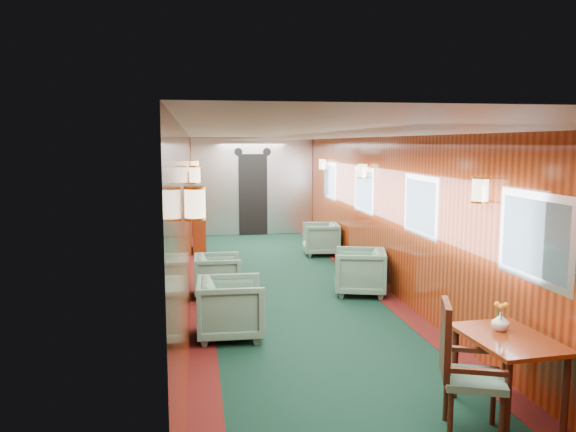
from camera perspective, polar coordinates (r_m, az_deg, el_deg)
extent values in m
plane|color=black|center=(8.31, 0.63, -8.38)|extent=(12.00, 12.00, 0.00)
cube|color=white|center=(8.00, 0.65, 8.05)|extent=(3.00, 12.00, 0.10)
cube|color=white|center=(8.00, 0.65, 8.12)|extent=(1.20, 12.00, 0.06)
cube|color=maroon|center=(13.98, -3.65, 3.05)|extent=(3.00, 0.10, 2.40)
cube|color=maroon|center=(2.56, 25.97, -17.84)|extent=(3.00, 0.10, 2.40)
cube|color=maroon|center=(7.94, -10.07, -0.38)|extent=(0.10, 12.00, 2.40)
cube|color=maroon|center=(8.45, 10.71, 0.07)|extent=(0.10, 12.00, 2.40)
cube|color=#410E0D|center=(8.19, -8.82, -8.68)|extent=(0.30, 12.00, 0.01)
cube|color=#410E0D|center=(8.64, 9.57, -7.85)|extent=(0.30, 12.00, 0.01)
cube|color=silver|center=(13.90, -3.61, 3.02)|extent=(2.98, 0.12, 2.38)
cube|color=black|center=(13.84, -3.57, 2.17)|extent=(0.70, 0.06, 2.00)
cylinder|color=black|center=(13.76, -5.07, 6.51)|extent=(0.20, 0.04, 0.20)
cylinder|color=black|center=(13.83, -2.16, 6.53)|extent=(0.20, 0.04, 0.20)
cube|color=silver|center=(5.30, 23.73, -2.03)|extent=(0.02, 1.10, 0.80)
cube|color=#445F67|center=(5.30, 23.65, -2.03)|extent=(0.01, 0.96, 0.66)
cube|color=silver|center=(7.50, 13.29, 1.00)|extent=(0.02, 1.10, 0.80)
cube|color=#445F67|center=(7.49, 13.24, 1.00)|extent=(0.01, 0.96, 0.66)
cube|color=silver|center=(9.84, 7.69, 2.62)|extent=(0.02, 1.10, 0.80)
cube|color=#445F67|center=(9.84, 7.65, 2.62)|extent=(0.01, 0.96, 0.66)
cube|color=silver|center=(12.24, 4.26, 3.59)|extent=(0.02, 1.10, 0.80)
cube|color=#445F67|center=(12.24, 4.23, 3.59)|extent=(0.01, 0.96, 0.66)
cylinder|color=#FFF1C6|center=(4.40, -9.43, 1.29)|extent=(0.16, 0.16, 0.24)
cylinder|color=gold|center=(4.41, -9.40, -0.26)|extent=(0.17, 0.17, 0.02)
cylinder|color=#FFF1C6|center=(5.90, 18.94, 2.52)|extent=(0.16, 0.16, 0.24)
cylinder|color=gold|center=(5.91, 18.89, 1.36)|extent=(0.17, 0.17, 0.02)
cylinder|color=#FFF1C6|center=(8.39, -9.44, 4.16)|extent=(0.16, 0.16, 0.24)
cylinder|color=gold|center=(8.39, -9.43, 3.34)|extent=(0.17, 0.17, 0.02)
cylinder|color=#FFF1C6|center=(9.60, 7.57, 4.59)|extent=(0.16, 0.16, 0.24)
cylinder|color=gold|center=(9.61, 7.55, 3.88)|extent=(0.17, 0.17, 0.02)
cylinder|color=#FFF1C6|center=(11.38, -9.45, 4.99)|extent=(0.16, 0.16, 0.24)
cylinder|color=gold|center=(11.39, -9.44, 4.39)|extent=(0.17, 0.17, 0.02)
cylinder|color=#FFF1C6|center=(12.50, 3.55, 5.28)|extent=(0.16, 0.16, 0.24)
cylinder|color=gold|center=(12.50, 3.55, 4.74)|extent=(0.17, 0.17, 0.02)
cube|color=maroon|center=(5.07, 21.49, -11.52)|extent=(0.69, 0.94, 0.04)
cylinder|color=#39170C|center=(4.76, 21.40, -17.17)|extent=(0.05, 0.05, 0.64)
cylinder|color=#39170C|center=(5.05, 26.36, -16.00)|extent=(0.05, 0.05, 0.64)
cylinder|color=#39170C|center=(5.37, 16.61, -14.10)|extent=(0.05, 0.05, 0.64)
cylinder|color=#39170C|center=(5.62, 21.24, -13.30)|extent=(0.05, 0.05, 0.64)
cube|color=#204C3F|center=(4.75, 18.35, -15.47)|extent=(0.57, 0.57, 0.06)
cube|color=#39170C|center=(4.61, 15.70, -11.93)|extent=(0.19, 0.40, 0.58)
cube|color=#204C3F|center=(4.63, 15.98, -12.61)|extent=(0.12, 0.30, 0.35)
cube|color=#39170C|center=(4.48, 18.82, -14.74)|extent=(0.40, 0.19, 0.04)
cube|color=#39170C|center=(4.90, 18.08, -12.79)|extent=(0.40, 0.19, 0.04)
cylinder|color=#39170C|center=(4.66, 16.16, -19.07)|extent=(0.04, 0.04, 0.42)
cylinder|color=#39170C|center=(4.71, 20.89, -18.97)|extent=(0.04, 0.04, 0.42)
cylinder|color=#39170C|center=(4.99, 15.75, -17.19)|extent=(0.04, 0.04, 0.42)
cylinder|color=#39170C|center=(5.03, 20.12, -17.13)|extent=(0.04, 0.04, 0.42)
cube|color=maroon|center=(11.97, -9.02, -1.59)|extent=(0.27, 0.90, 0.81)
cube|color=#39170C|center=(11.91, -9.01, 0.35)|extent=(0.29, 0.92, 0.02)
cylinder|color=#254A2D|center=(11.67, -8.97, 0.80)|extent=(0.07, 0.07, 0.22)
cylinder|color=#254A2D|center=(11.98, -8.98, 1.11)|extent=(0.06, 0.06, 0.28)
cylinder|color=gold|center=(12.17, -8.98, 0.97)|extent=(0.08, 0.08, 0.18)
imported|color=silver|center=(5.17, 20.79, -9.99)|extent=(0.18, 0.18, 0.16)
imported|color=#204C3F|center=(6.67, -5.84, -9.28)|extent=(0.79, 0.77, 0.70)
imported|color=#204C3F|center=(8.45, -7.13, -5.99)|extent=(0.69, 0.68, 0.62)
imported|color=#204C3F|center=(8.53, 7.30, -5.63)|extent=(0.92, 0.91, 0.69)
imported|color=#204C3F|center=(11.43, 3.36, -2.35)|extent=(0.79, 0.77, 0.65)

